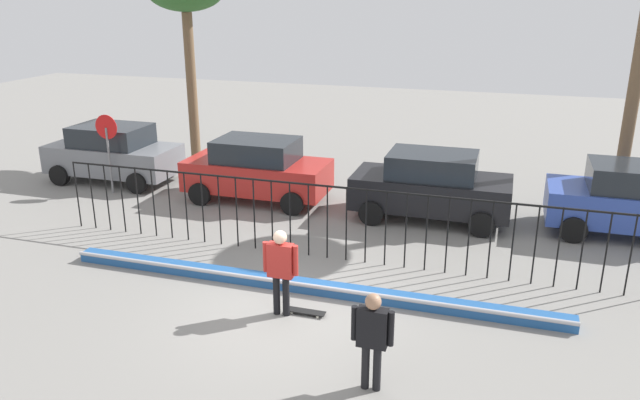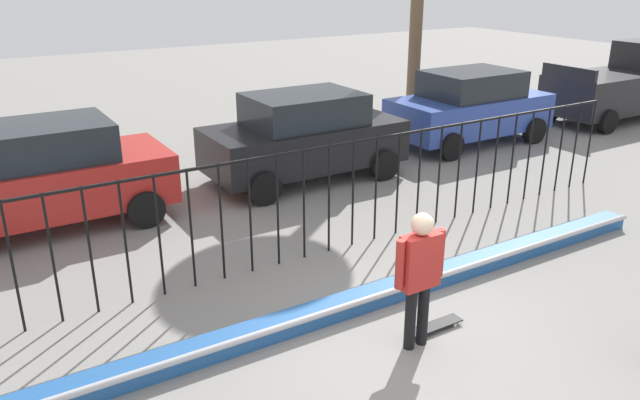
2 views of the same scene
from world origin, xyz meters
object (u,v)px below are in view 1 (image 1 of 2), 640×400
parked_car_gray (113,153)px  parked_car_blue (635,200)px  stop_sign (108,143)px  skateboard (306,311)px  camera_operator (372,333)px  parked_car_red (257,169)px  parked_car_black (431,186)px  skateboarder (281,265)px

parked_car_gray → parked_car_blue: same height
parked_car_blue → stop_sign: stop_sign is taller
skateboard → camera_operator: size_ratio=0.47×
parked_car_red → parked_car_black: same height
stop_sign → parked_car_red: bearing=9.1°
parked_car_red → camera_operator: bearing=-60.7°
parked_car_black → stop_sign: bearing=-175.7°
parked_car_blue → stop_sign: 15.12m
skateboard → parked_car_black: parked_car_black is taller
camera_operator → parked_car_blue: size_ratio=0.39×
camera_operator → parked_car_black: 8.14m
parked_car_red → parked_car_black: 5.25m
parked_car_gray → skateboard: bearing=-41.1°
camera_operator → parked_car_blue: 9.83m
parked_car_black → stop_sign: (-9.90, -0.64, 0.64)m
stop_sign → skateboarder: bearing=-35.8°
skateboarder → parked_car_black: bearing=91.7°
camera_operator → parked_car_gray: parked_car_gray is taller
camera_operator → parked_car_gray: 13.79m
skateboarder → parked_car_blue: bearing=62.3°
skateboarder → camera_operator: bearing=-19.7°
parked_car_gray → skateboarder: bearing=-43.1°
skateboarder → skateboard: (0.46, 0.14, -1.01)m
camera_operator → parked_car_gray: size_ratio=0.39×
skateboard → camera_operator: 2.82m
camera_operator → parked_car_gray: bearing=9.5°
camera_operator → stop_sign: (-10.08, 7.50, 0.60)m
parked_car_blue → skateboarder: bearing=-137.9°
parked_car_red → stop_sign: 4.76m
parked_car_blue → stop_sign: bearing=-176.8°
skateboarder → parked_car_red: bearing=136.3°
parked_car_blue → camera_operator: bearing=-121.0°
skateboard → stop_sign: 10.10m
camera_operator → parked_car_red: parked_car_red is taller
skateboarder → parked_car_blue: 9.81m
parked_car_red → parked_car_black: size_ratio=1.00×
skateboarder → parked_car_blue: size_ratio=0.41×
camera_operator → parked_car_blue: parked_car_blue is taller
skateboard → parked_car_red: 7.31m
parked_car_black → skateboarder: bearing=-107.4°
skateboarder → parked_car_gray: (-8.53, 6.79, -0.10)m
skateboarder → parked_car_gray: 10.90m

